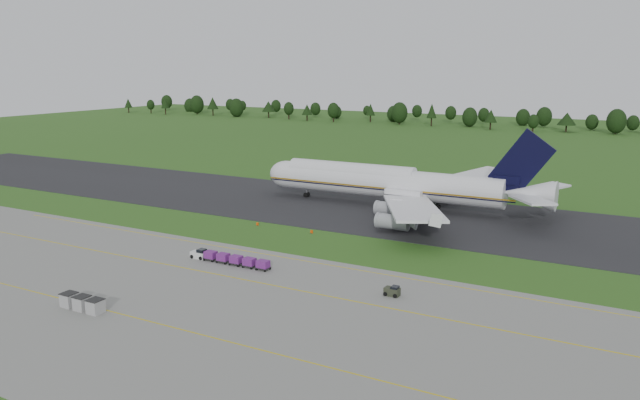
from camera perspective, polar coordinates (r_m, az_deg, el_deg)
The scene contains 10 objects.
ground at distance 111.19m, azimuth -1.29°, elevation -3.82°, with size 600.00×600.00×0.00m, color #285218.
apron at distance 84.97m, azimuth -12.94°, elevation -9.26°, with size 300.00×52.00×0.06m, color slate.
taxiway at distance 135.40m, azimuth 4.62°, elevation -0.92°, with size 300.00×40.00×0.08m, color black.
apron_markings at distance 89.95m, azimuth -9.97°, elevation -7.89°, with size 300.00×30.20×0.01m.
tree_line at distance 316.94m, azimuth 20.79°, elevation 7.00°, with size 521.98×22.53×11.61m.
aircraft at distance 138.36m, azimuth 6.63°, elevation 1.56°, with size 66.12×64.88×18.68m.
baggage_train at distance 99.72m, azimuth -8.40°, elevation -5.32°, with size 14.77×1.57×1.51m.
utility_cart at distance 86.04m, azimuth 6.61°, elevation -8.34°, with size 2.07×1.43×1.12m.
uld_row at distance 86.25m, azimuth -20.92°, elevation -8.78°, with size 6.65×1.85×1.83m.
edge_markers at distance 119.49m, azimuth -3.32°, elevation -2.56°, with size 12.70×0.30×0.60m.
Camera 1 is at (53.35, -92.62, 30.66)m, focal length 35.00 mm.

